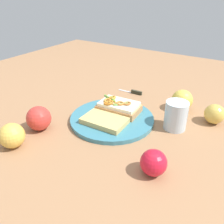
% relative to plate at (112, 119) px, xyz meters
% --- Properties ---
extents(ground_plane, '(2.00, 2.00, 0.00)m').
position_rel_plate_xyz_m(ground_plane, '(0.00, 0.00, -0.01)').
color(ground_plane, '#9A6E4A').
rests_on(ground_plane, ground).
extents(plate, '(0.30, 0.30, 0.01)m').
position_rel_plate_xyz_m(plate, '(0.00, 0.00, 0.00)').
color(plate, teal).
rests_on(plate, ground_plane).
extents(sandwich, '(0.11, 0.16, 0.05)m').
position_rel_plate_xyz_m(sandwich, '(-0.05, -0.00, 0.03)').
color(sandwich, tan).
rests_on(sandwich, plate).
extents(bread_slice_side, '(0.10, 0.15, 0.02)m').
position_rel_plate_xyz_m(bread_slice_side, '(0.05, 0.00, 0.02)').
color(bread_slice_side, tan).
rests_on(bread_slice_side, plate).
extents(apple_0, '(0.11, 0.11, 0.08)m').
position_rel_plate_xyz_m(apple_0, '(-0.22, 0.18, 0.03)').
color(apple_0, gold).
rests_on(apple_0, ground_plane).
extents(apple_1, '(0.08, 0.08, 0.07)m').
position_rel_plate_xyz_m(apple_1, '(-0.18, 0.31, 0.03)').
color(apple_1, gold).
rests_on(apple_1, ground_plane).
extents(apple_2, '(0.10, 0.10, 0.08)m').
position_rel_plate_xyz_m(apple_2, '(0.29, -0.17, 0.03)').
color(apple_2, gold).
rests_on(apple_2, ground_plane).
extents(apple_3, '(0.11, 0.11, 0.08)m').
position_rel_plate_xyz_m(apple_3, '(0.18, -0.18, 0.03)').
color(apple_3, red).
rests_on(apple_3, ground_plane).
extents(apple_4, '(0.09, 0.09, 0.07)m').
position_rel_plate_xyz_m(apple_4, '(0.17, 0.23, 0.03)').
color(apple_4, red).
rests_on(apple_4, ground_plane).
extents(drinking_glass, '(0.08, 0.08, 0.10)m').
position_rel_plate_xyz_m(drinking_glass, '(-0.07, 0.21, 0.04)').
color(drinking_glass, silver).
rests_on(drinking_glass, ground_plane).
extents(knife, '(0.01, 0.12, 0.02)m').
position_rel_plate_xyz_m(knife, '(-0.25, -0.04, -0.00)').
color(knife, silver).
rests_on(knife, ground_plane).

